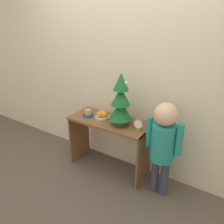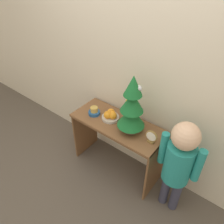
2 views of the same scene
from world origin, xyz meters
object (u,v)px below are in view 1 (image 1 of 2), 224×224
fruit_bowl (102,115)px  child_figure (163,140)px  singing_bowl (88,114)px  desk_clock (139,125)px  mini_tree (121,101)px

fruit_bowl → child_figure: 0.82m
singing_bowl → desk_clock: 0.70m
mini_tree → singing_bowl: mini_tree is taller
fruit_bowl → mini_tree: bearing=-5.2°
mini_tree → child_figure: mini_tree is taller
singing_bowl → desk_clock: size_ratio=0.96×
child_figure → mini_tree: bearing=174.8°
singing_bowl → child_figure: size_ratio=0.12×
singing_bowl → mini_tree: bearing=2.6°
fruit_bowl → desk_clock: 0.51m
desk_clock → child_figure: (0.30, -0.03, -0.08)m
mini_tree → fruit_bowl: 0.36m
mini_tree → singing_bowl: size_ratio=4.77×
fruit_bowl → desk_clock: desk_clock is taller
fruit_bowl → child_figure: child_figure is taller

